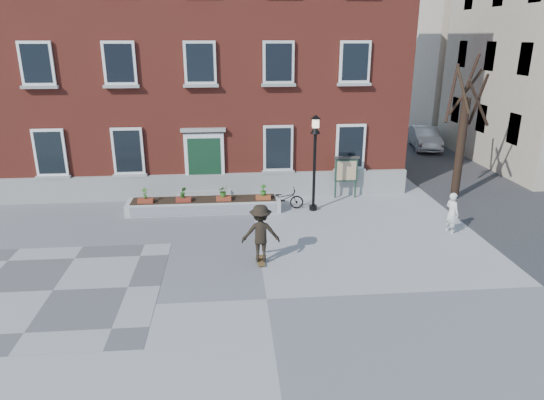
{
  "coord_description": "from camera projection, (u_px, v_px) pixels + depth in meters",
  "views": [
    {
      "loc": [
        -0.88,
        -11.65,
        6.86
      ],
      "look_at": [
        0.5,
        4.0,
        1.5
      ],
      "focal_mm": 32.0,
      "sensor_mm": 36.0,
      "label": 1
    }
  ],
  "objects": [
    {
      "name": "planter_assembly",
      "position": [
        205.0,
        204.0,
        19.77
      ],
      "size": [
        6.2,
        1.12,
        1.15
      ],
      "color": "silver",
      "rests_on": "ground"
    },
    {
      "name": "ground",
      "position": [
        267.0,
        299.0,
        13.27
      ],
      "size": [
        100.0,
        100.0,
        0.0
      ],
      "primitive_type": "plane",
      "color": "#949497",
      "rests_on": "ground"
    },
    {
      "name": "parked_car",
      "position": [
        425.0,
        138.0,
        30.72
      ],
      "size": [
        2.18,
        4.39,
        1.38
      ],
      "primitive_type": "imported",
      "rotation": [
        0.0,
        0.0,
        -0.18
      ],
      "color": "silver",
      "rests_on": "ground"
    },
    {
      "name": "brick_building",
      "position": [
        205.0,
        47.0,
        24.25
      ],
      "size": [
        18.4,
        10.85,
        12.6
      ],
      "color": "maroon",
      "rests_on": "ground"
    },
    {
      "name": "notice_board",
      "position": [
        346.0,
        170.0,
        21.17
      ],
      "size": [
        1.1,
        0.16,
        1.87
      ],
      "color": "#1A3526",
      "rests_on": "ground"
    },
    {
      "name": "lamp_post",
      "position": [
        315.0,
        150.0,
        19.23
      ],
      "size": [
        0.4,
        0.4,
        3.93
      ],
      "color": "black",
      "rests_on": "ground"
    },
    {
      "name": "bare_tree",
      "position": [
        462.0,
        136.0,
        20.67
      ],
      "size": [
        1.83,
        1.83,
        6.16
      ],
      "color": "black",
      "rests_on": "ground"
    },
    {
      "name": "bicycle",
      "position": [
        284.0,
        199.0,
        20.06
      ],
      "size": [
        1.68,
        0.65,
        0.87
      ],
      "primitive_type": "imported",
      "rotation": [
        0.0,
        0.0,
        1.53
      ],
      "color": "black",
      "rests_on": "ground"
    },
    {
      "name": "side_street",
      "position": [
        521.0,
        32.0,
        31.15
      ],
      "size": [
        15.2,
        36.0,
        14.5
      ],
      "color": "#39393C",
      "rests_on": "ground"
    },
    {
      "name": "skateboarder",
      "position": [
        261.0,
        233.0,
        15.11
      ],
      "size": [
        1.23,
        0.78,
        1.94
      ],
      "color": "brown",
      "rests_on": "ground"
    },
    {
      "name": "checker_patch",
      "position": [
        53.0,
        290.0,
        13.71
      ],
      "size": [
        6.0,
        6.0,
        0.01
      ],
      "primitive_type": "cube",
      "color": "#515153",
      "rests_on": "ground"
    },
    {
      "name": "bystander",
      "position": [
        452.0,
        213.0,
        17.48
      ],
      "size": [
        0.54,
        0.66,
        1.54
      ],
      "primitive_type": "imported",
      "rotation": [
        0.0,
        0.0,
        1.93
      ],
      "color": "silver",
      "rests_on": "ground"
    }
  ]
}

